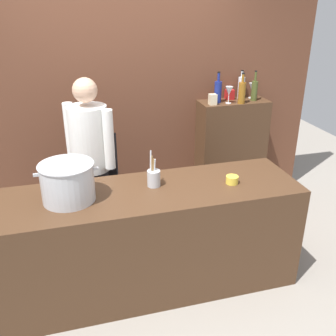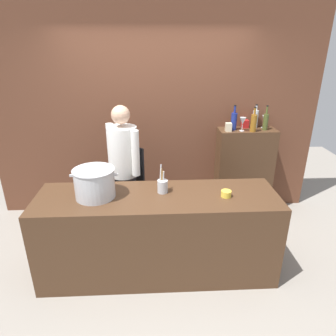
{
  "view_description": "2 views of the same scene",
  "coord_description": "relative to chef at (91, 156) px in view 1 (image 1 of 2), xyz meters",
  "views": [
    {
      "loc": [
        -0.56,
        -2.58,
        2.28
      ],
      "look_at": [
        0.22,
        0.26,
        0.95
      ],
      "focal_mm": 41.19,
      "sensor_mm": 36.0,
      "label": 1
    },
    {
      "loc": [
        -0.03,
        -2.6,
        2.27
      ],
      "look_at": [
        0.12,
        0.34,
        1.05
      ],
      "focal_mm": 31.99,
      "sensor_mm": 36.0,
      "label": 2
    }
  ],
  "objects": [
    {
      "name": "utensil_crock",
      "position": [
        0.43,
        -0.6,
        0.01
      ],
      "size": [
        0.1,
        0.1,
        0.29
      ],
      "color": "#B7BABF",
      "rests_on": "prep_counter"
    },
    {
      "name": "stockpot_large",
      "position": [
        -0.22,
        -0.66,
        0.08
      ],
      "size": [
        0.45,
        0.4,
        0.29
      ],
      "color": "#B7BABF",
      "rests_on": "prep_counter"
    },
    {
      "name": "wine_bottle_olive",
      "position": [
        1.82,
        0.49,
        0.38
      ],
      "size": [
        0.07,
        0.07,
        0.32
      ],
      "color": "#475123",
      "rests_on": "bar_cabinet"
    },
    {
      "name": "wine_bottle_cobalt",
      "position": [
        1.41,
        0.51,
        0.38
      ],
      "size": [
        0.08,
        0.08,
        0.32
      ],
      "color": "navy",
      "rests_on": "bar_cabinet"
    },
    {
      "name": "brick_back_panel",
      "position": [
        0.38,
        0.73,
        0.54
      ],
      "size": [
        4.4,
        0.1,
        3.0
      ],
      "primitive_type": "cube",
      "color": "brown",
      "rests_on": "ground_plane"
    },
    {
      "name": "wine_glass_wide",
      "position": [
        1.5,
        0.44,
        0.39
      ],
      "size": [
        0.08,
        0.08,
        0.18
      ],
      "color": "silver",
      "rests_on": "bar_cabinet"
    },
    {
      "name": "wine_glass_tall",
      "position": [
        1.84,
        0.59,
        0.38
      ],
      "size": [
        0.07,
        0.07,
        0.17
      ],
      "color": "silver",
      "rests_on": "bar_cabinet"
    },
    {
      "name": "prep_counter",
      "position": [
        0.38,
        -0.67,
        -0.51
      ],
      "size": [
        2.39,
        0.7,
        0.9
      ],
      "primitive_type": "cube",
      "color": "#472D1C",
      "rests_on": "ground_plane"
    },
    {
      "name": "spice_tin_cream",
      "position": [
        1.32,
        0.44,
        0.32
      ],
      "size": [
        0.07,
        0.07,
        0.11
      ],
      "primitive_type": "cube",
      "color": "beige",
      "rests_on": "bar_cabinet"
    },
    {
      "name": "butter_jar",
      "position": [
        1.05,
        -0.73,
        -0.03
      ],
      "size": [
        0.1,
        0.1,
        0.06
      ],
      "primitive_type": "cylinder",
      "color": "yellow",
      "rests_on": "prep_counter"
    },
    {
      "name": "wine_bottle_amber",
      "position": [
        1.63,
        0.41,
        0.38
      ],
      "size": [
        0.08,
        0.08,
        0.32
      ],
      "color": "#8C5919",
      "rests_on": "bar_cabinet"
    },
    {
      "name": "wine_bottle_clear",
      "position": [
        1.72,
        0.61,
        0.38
      ],
      "size": [
        0.07,
        0.07,
        0.31
      ],
      "color": "silver",
      "rests_on": "bar_cabinet"
    },
    {
      "name": "spice_tin_red",
      "position": [
        1.59,
        0.61,
        0.31
      ],
      "size": [
        0.09,
        0.09,
        0.11
      ],
      "primitive_type": "cube",
      "color": "red",
      "rests_on": "bar_cabinet"
    },
    {
      "name": "ground_plane",
      "position": [
        0.38,
        -0.67,
        -0.96
      ],
      "size": [
        8.0,
        8.0,
        0.0
      ],
      "primitive_type": "plane",
      "color": "gray"
    },
    {
      "name": "chef",
      "position": [
        0.0,
        0.0,
        0.0
      ],
      "size": [
        0.44,
        0.44,
        1.66
      ],
      "rotation": [
        0.0,
        0.0,
        2.34
      ],
      "color": "black",
      "rests_on": "ground_plane"
    },
    {
      "name": "bar_cabinet",
      "position": [
        1.6,
        0.52,
        -0.35
      ],
      "size": [
        0.76,
        0.32,
        1.23
      ],
      "primitive_type": "cube",
      "color": "#472D1C",
      "rests_on": "ground_plane"
    }
  ]
}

